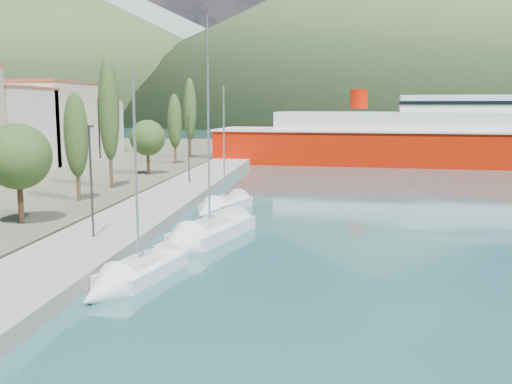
# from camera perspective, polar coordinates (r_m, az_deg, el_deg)

# --- Properties ---
(ground) EXTENTS (1400.00, 1400.00, 0.00)m
(ground) POSITION_cam_1_polar(r_m,az_deg,el_deg) (135.05, 5.35, 5.20)
(ground) COLOR #25585A
(quay) EXTENTS (5.00, 88.00, 0.80)m
(quay) POSITION_cam_1_polar(r_m,az_deg,el_deg) (43.28, -10.00, -1.50)
(quay) COLOR gray
(quay) RESTS_ON ground
(hills_far) EXTENTS (1480.00, 900.00, 180.00)m
(hills_far) POSITION_cam_1_polar(r_m,az_deg,el_deg) (651.49, 19.34, 14.23)
(hills_far) COLOR slate
(hills_far) RESTS_ON ground
(hills_near) EXTENTS (1010.00, 520.00, 115.00)m
(hills_near) POSITION_cam_1_polar(r_m,az_deg,el_deg) (400.81, 21.06, 13.94)
(hills_near) COLOR #3D542D
(hills_near) RESTS_ON ground
(tree_row) EXTENTS (4.04, 62.66, 11.29)m
(tree_row) POSITION_cam_1_polar(r_m,az_deg,el_deg) (49.31, -15.35, 5.89)
(tree_row) COLOR #47301E
(tree_row) RESTS_ON land_strip
(lamp_posts) EXTENTS (0.15, 45.20, 6.06)m
(lamp_posts) POSITION_cam_1_polar(r_m,az_deg,el_deg) (32.01, -16.11, 1.44)
(lamp_posts) COLOR #2D2D33
(lamp_posts) RESTS_ON quay
(sailboat_near) EXTENTS (3.62, 7.40, 10.21)m
(sailboat_near) POSITION_cam_1_polar(r_m,az_deg,el_deg) (25.92, -13.22, -8.69)
(sailboat_near) COLOR silver
(sailboat_near) RESTS_ON ground
(sailboat_mid) EXTENTS (5.15, 10.04, 13.99)m
(sailboat_mid) POSITION_cam_1_polar(r_m,az_deg,el_deg) (32.72, -6.20, -4.79)
(sailboat_mid) COLOR silver
(sailboat_mid) RESTS_ON ground
(sailboat_far) EXTENTS (4.07, 7.34, 10.29)m
(sailboat_far) POSITION_cam_1_polar(r_m,az_deg,el_deg) (42.70, -3.98, -1.67)
(sailboat_far) COLOR silver
(sailboat_far) RESTS_ON ground
(ferry) EXTENTS (54.65, 16.26, 10.69)m
(ferry) POSITION_cam_1_polar(r_m,az_deg,el_deg) (80.57, 15.61, 4.98)
(ferry) COLOR #BA1603
(ferry) RESTS_ON ground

